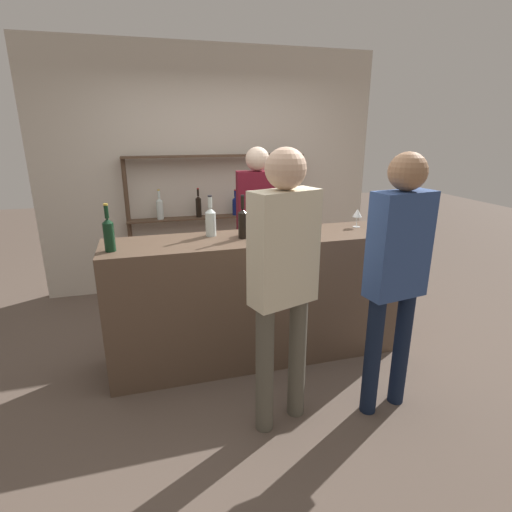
{
  "coord_description": "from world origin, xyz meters",
  "views": [
    {
      "loc": [
        -0.84,
        -2.96,
        1.89
      ],
      "look_at": [
        0.0,
        0.0,
        0.91
      ],
      "focal_mm": 28.0,
      "sensor_mm": 36.0,
      "label": 1
    }
  ],
  "objects_px": {
    "counter_bottle_1": "(211,221)",
    "server_behind_counter": "(257,219)",
    "counter_bottle_0": "(243,222)",
    "customer_center": "(283,270)",
    "counter_bottle_2": "(109,233)",
    "cork_jar": "(253,225)",
    "customer_right": "(397,265)",
    "wine_glass": "(357,213)"
  },
  "relations": [
    {
      "from": "counter_bottle_1",
      "to": "server_behind_counter",
      "type": "height_order",
      "value": "server_behind_counter"
    },
    {
      "from": "counter_bottle_0",
      "to": "customer_center",
      "type": "bearing_deg",
      "value": -86.91
    },
    {
      "from": "counter_bottle_2",
      "to": "cork_jar",
      "type": "relative_size",
      "value": 2.29
    },
    {
      "from": "counter_bottle_2",
      "to": "customer_right",
      "type": "xyz_separation_m",
      "value": [
        1.77,
        -0.8,
        -0.13
      ]
    },
    {
      "from": "customer_center",
      "to": "cork_jar",
      "type": "bearing_deg",
      "value": -21.94
    },
    {
      "from": "counter_bottle_2",
      "to": "server_behind_counter",
      "type": "bearing_deg",
      "value": 33.1
    },
    {
      "from": "customer_center",
      "to": "server_behind_counter",
      "type": "relative_size",
      "value": 1.04
    },
    {
      "from": "wine_glass",
      "to": "server_behind_counter",
      "type": "xyz_separation_m",
      "value": [
        -0.71,
        0.69,
        -0.15
      ]
    },
    {
      "from": "wine_glass",
      "to": "customer_right",
      "type": "bearing_deg",
      "value": -104.73
    },
    {
      "from": "server_behind_counter",
      "to": "cork_jar",
      "type": "bearing_deg",
      "value": -12.71
    },
    {
      "from": "server_behind_counter",
      "to": "wine_glass",
      "type": "bearing_deg",
      "value": 52.19
    },
    {
      "from": "wine_glass",
      "to": "customer_center",
      "type": "distance_m",
      "value": 1.36
    },
    {
      "from": "counter_bottle_2",
      "to": "server_behind_counter",
      "type": "height_order",
      "value": "server_behind_counter"
    },
    {
      "from": "counter_bottle_1",
      "to": "server_behind_counter",
      "type": "xyz_separation_m",
      "value": [
        0.57,
        0.63,
        -0.15
      ]
    },
    {
      "from": "counter_bottle_0",
      "to": "counter_bottle_1",
      "type": "xyz_separation_m",
      "value": [
        -0.23,
        0.14,
        -0.0
      ]
    },
    {
      "from": "cork_jar",
      "to": "customer_right",
      "type": "bearing_deg",
      "value": -55.69
    },
    {
      "from": "counter_bottle_1",
      "to": "counter_bottle_2",
      "type": "distance_m",
      "value": 0.79
    },
    {
      "from": "counter_bottle_0",
      "to": "customer_right",
      "type": "relative_size",
      "value": 0.19
    },
    {
      "from": "counter_bottle_0",
      "to": "customer_right",
      "type": "distance_m",
      "value": 1.2
    },
    {
      "from": "counter_bottle_1",
      "to": "cork_jar",
      "type": "xyz_separation_m",
      "value": [
        0.34,
        -0.03,
        -0.05
      ]
    },
    {
      "from": "server_behind_counter",
      "to": "counter_bottle_0",
      "type": "bearing_deg",
      "value": -17.42
    },
    {
      "from": "counter_bottle_0",
      "to": "counter_bottle_2",
      "type": "height_order",
      "value": "counter_bottle_0"
    },
    {
      "from": "counter_bottle_1",
      "to": "customer_center",
      "type": "height_order",
      "value": "customer_center"
    },
    {
      "from": "customer_right",
      "to": "customer_center",
      "type": "distance_m",
      "value": 0.75
    },
    {
      "from": "counter_bottle_2",
      "to": "customer_right",
      "type": "distance_m",
      "value": 1.95
    },
    {
      "from": "cork_jar",
      "to": "counter_bottle_1",
      "type": "bearing_deg",
      "value": 174.7
    },
    {
      "from": "cork_jar",
      "to": "server_behind_counter",
      "type": "relative_size",
      "value": 0.09
    },
    {
      "from": "counter_bottle_1",
      "to": "customer_right",
      "type": "distance_m",
      "value": 1.45
    },
    {
      "from": "cork_jar",
      "to": "server_behind_counter",
      "type": "height_order",
      "value": "server_behind_counter"
    },
    {
      "from": "customer_center",
      "to": "server_behind_counter",
      "type": "bearing_deg",
      "value": -28.33
    },
    {
      "from": "customer_center",
      "to": "customer_right",
      "type": "bearing_deg",
      "value": -112.44
    },
    {
      "from": "customer_right",
      "to": "customer_center",
      "type": "relative_size",
      "value": 0.98
    },
    {
      "from": "cork_jar",
      "to": "customer_right",
      "type": "xyz_separation_m",
      "value": [
        0.68,
        -1.0,
        -0.08
      ]
    },
    {
      "from": "counter_bottle_1",
      "to": "wine_glass",
      "type": "bearing_deg",
      "value": -2.33
    },
    {
      "from": "counter_bottle_1",
      "to": "customer_right",
      "type": "height_order",
      "value": "customer_right"
    },
    {
      "from": "wine_glass",
      "to": "cork_jar",
      "type": "distance_m",
      "value": 0.94
    },
    {
      "from": "customer_right",
      "to": "server_behind_counter",
      "type": "xyz_separation_m",
      "value": [
        -0.45,
        1.66,
        -0.03
      ]
    },
    {
      "from": "counter_bottle_0",
      "to": "counter_bottle_2",
      "type": "bearing_deg",
      "value": -174.93
    },
    {
      "from": "counter_bottle_1",
      "to": "customer_right",
      "type": "xyz_separation_m",
      "value": [
        1.02,
        -1.03,
        -0.13
      ]
    },
    {
      "from": "counter_bottle_1",
      "to": "wine_glass",
      "type": "height_order",
      "value": "counter_bottle_1"
    },
    {
      "from": "customer_right",
      "to": "counter_bottle_1",
      "type": "bearing_deg",
      "value": 36.12
    },
    {
      "from": "counter_bottle_0",
      "to": "cork_jar",
      "type": "bearing_deg",
      "value": 44.46
    }
  ]
}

